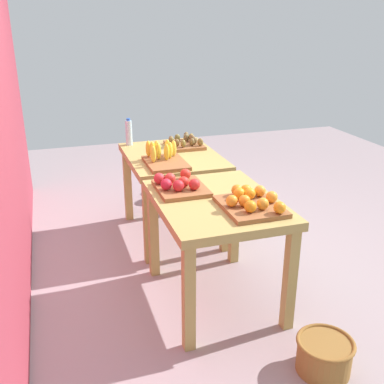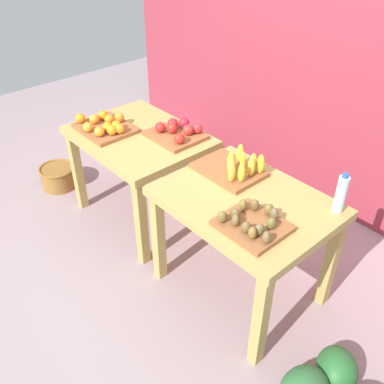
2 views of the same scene
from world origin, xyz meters
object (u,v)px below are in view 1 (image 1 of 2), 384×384
at_px(apple_bin, 179,185).
at_px(water_bottle, 129,132).
at_px(kiwi_bin, 185,143).
at_px(orange_bin, 251,202).
at_px(display_table_left, 216,215).
at_px(display_table_right, 172,167).
at_px(watermelon_pile, 173,186).
at_px(banana_crate, 164,158).
at_px(wicker_basket, 324,355).

xyz_separation_m(apple_bin, water_bottle, (1.32, 0.11, 0.08)).
relative_size(kiwi_bin, water_bottle, 1.42).
xyz_separation_m(orange_bin, kiwi_bin, (1.54, -0.02, -0.01)).
distance_m(display_table_left, display_table_right, 1.12).
bearing_deg(kiwi_bin, watermelon_pile, -5.71).
relative_size(display_table_right, orange_bin, 2.28).
distance_m(banana_crate, water_bottle, 0.70).
xyz_separation_m(apple_bin, banana_crate, (0.64, -0.05, 0.01)).
height_order(apple_bin, water_bottle, water_bottle).
height_order(display_table_right, wicker_basket, display_table_right).
bearing_deg(banana_crate, orange_bin, -164.67).
distance_m(orange_bin, kiwi_bin, 1.54).
bearing_deg(wicker_basket, kiwi_bin, 4.38).
bearing_deg(kiwi_bin, display_table_right, 139.03).
distance_m(display_table_left, banana_crate, 0.91).
relative_size(orange_bin, banana_crate, 1.04).
height_order(banana_crate, watermelon_pile, banana_crate).
distance_m(banana_crate, kiwi_bin, 0.55).
height_order(watermelon_pile, wicker_basket, watermelon_pile).
xyz_separation_m(display_table_left, display_table_right, (1.12, 0.00, 0.00)).
distance_m(orange_bin, watermelon_pile, 2.36).
bearing_deg(orange_bin, wicker_basket, -164.31).
xyz_separation_m(banana_crate, wicker_basket, (-1.76, -0.49, -0.72)).
distance_m(orange_bin, banana_crate, 1.13).
bearing_deg(watermelon_pile, display_table_right, 164.67).
bearing_deg(orange_bin, watermelon_pile, -2.32).
xyz_separation_m(apple_bin, wicker_basket, (-1.12, -0.54, -0.71)).
xyz_separation_m(display_table_right, banana_crate, (-0.24, 0.14, 0.16)).
xyz_separation_m(water_bottle, watermelon_pile, (0.48, -0.56, -0.78)).
bearing_deg(wicker_basket, display_table_left, 21.60).
relative_size(display_table_left, kiwi_bin, 2.84).
relative_size(banana_crate, water_bottle, 1.71).
distance_m(display_table_right, orange_bin, 1.35).
bearing_deg(water_bottle, apple_bin, -175.07).
height_order(display_table_left, water_bottle, water_bottle).
height_order(apple_bin, wicker_basket, apple_bin).
relative_size(apple_bin, watermelon_pile, 0.66).
bearing_deg(apple_bin, water_bottle, 4.93).
bearing_deg(display_table_right, banana_crate, 150.02).
height_order(display_table_left, watermelon_pile, display_table_left).
bearing_deg(banana_crate, kiwi_bin, -35.47).
bearing_deg(display_table_right, wicker_basket, -170.09).
relative_size(apple_bin, water_bottle, 1.56).
height_order(orange_bin, apple_bin, apple_bin).
distance_m(display_table_right, kiwi_bin, 0.31).
bearing_deg(display_table_left, water_bottle, 11.16).
bearing_deg(display_table_left, orange_bin, -142.51).
relative_size(display_table_left, apple_bin, 2.60).
bearing_deg(water_bottle, display_table_left, -168.84).
bearing_deg(wicker_basket, orange_bin, 15.69).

